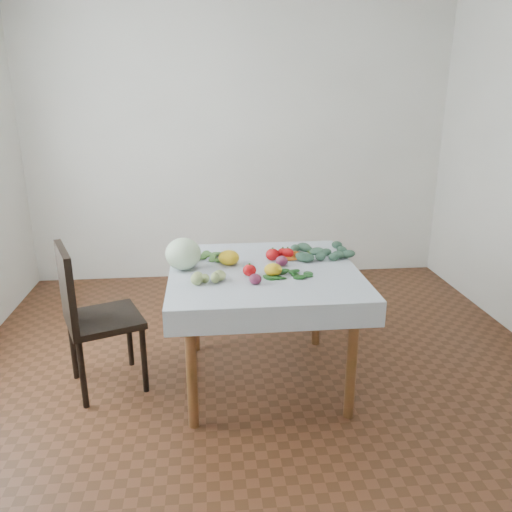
% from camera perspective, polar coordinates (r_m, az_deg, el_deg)
% --- Properties ---
extents(ground, '(4.00, 4.00, 0.00)m').
position_cam_1_polar(ground, '(3.34, 0.83, -13.82)').
color(ground, brown).
extents(back_wall, '(4.00, 0.04, 2.70)m').
position_cam_1_polar(back_wall, '(4.84, -1.92, 13.14)').
color(back_wall, white).
rests_on(back_wall, ground).
extents(table, '(1.00, 1.00, 0.75)m').
position_cam_1_polar(table, '(3.04, 0.89, -3.31)').
color(table, brown).
rests_on(table, ground).
extents(tablecloth, '(1.12, 1.12, 0.01)m').
position_cam_1_polar(tablecloth, '(3.01, 0.90, -1.55)').
color(tablecloth, silver).
rests_on(tablecloth, table).
extents(chair, '(0.55, 0.55, 0.93)m').
position_cam_1_polar(chair, '(3.16, -18.64, -5.84)').
color(chair, black).
rests_on(chair, ground).
extents(cabbage, '(0.24, 0.24, 0.19)m').
position_cam_1_polar(cabbage, '(3.01, -8.32, 0.25)').
color(cabbage, silver).
rests_on(cabbage, tablecloth).
extents(tomato_a, '(0.09, 0.09, 0.06)m').
position_cam_1_polar(tomato_a, '(3.22, 3.09, 0.37)').
color(tomato_a, red).
rests_on(tomato_a, tablecloth).
extents(tomato_b, '(0.10, 0.10, 0.08)m').
position_cam_1_polar(tomato_b, '(3.15, 1.91, 0.17)').
color(tomato_b, red).
rests_on(tomato_b, tablecloth).
extents(tomato_c, '(0.09, 0.09, 0.07)m').
position_cam_1_polar(tomato_c, '(3.19, 3.63, 0.30)').
color(tomato_c, red).
rests_on(tomato_c, tablecloth).
extents(tomato_d, '(0.09, 0.09, 0.07)m').
position_cam_1_polar(tomato_d, '(2.88, -0.76, -1.64)').
color(tomato_d, red).
rests_on(tomato_d, tablecloth).
extents(heirloom_back, '(0.13, 0.13, 0.09)m').
position_cam_1_polar(heirloom_back, '(3.07, -3.12, -0.18)').
color(heirloom_back, orange).
rests_on(heirloom_back, tablecloth).
extents(heirloom_front, '(0.13, 0.13, 0.07)m').
position_cam_1_polar(heirloom_front, '(2.89, 1.96, -1.56)').
color(heirloom_front, orange).
rests_on(heirloom_front, tablecloth).
extents(onion_a, '(0.10, 0.10, 0.06)m').
position_cam_1_polar(onion_a, '(3.05, 2.96, -0.58)').
color(onion_a, '#57183D').
rests_on(onion_a, tablecloth).
extents(onion_b, '(0.09, 0.09, 0.06)m').
position_cam_1_polar(onion_b, '(2.76, -0.08, -2.64)').
color(onion_b, '#57183D').
rests_on(onion_b, tablecloth).
extents(tomatillo_cluster, '(0.20, 0.12, 0.06)m').
position_cam_1_polar(tomatillo_cluster, '(2.79, -5.10, -2.55)').
color(tomatillo_cluster, '#A0BE6D').
rests_on(tomatillo_cluster, tablecloth).
extents(carrot_bunch, '(0.20, 0.19, 0.03)m').
position_cam_1_polar(carrot_bunch, '(3.22, 4.81, 0.05)').
color(carrot_bunch, '#CB5516').
rests_on(carrot_bunch, tablecloth).
extents(kale_bunch, '(0.37, 0.32, 0.05)m').
position_cam_1_polar(kale_bunch, '(3.29, 7.26, 0.53)').
color(kale_bunch, '#3B6148').
rests_on(kale_bunch, tablecloth).
extents(basil_bunch, '(0.27, 0.24, 0.01)m').
position_cam_1_polar(basil_bunch, '(2.92, 3.74, -1.97)').
color(basil_bunch, '#184D19').
rests_on(basil_bunch, tablecloth).
extents(dill_bunch, '(0.22, 0.20, 0.02)m').
position_cam_1_polar(dill_bunch, '(3.21, -5.51, -0.06)').
color(dill_bunch, '#407234').
rests_on(dill_bunch, tablecloth).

